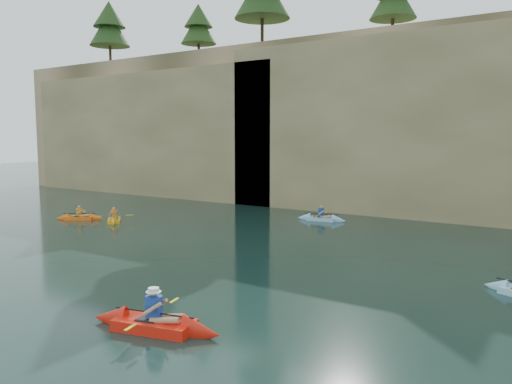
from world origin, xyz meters
The scene contains 10 objects.
ground centered at (0.00, 0.00, 0.00)m, with size 160.00×160.00×0.00m, color black.
cliff centered at (0.00, 30.00, 6.00)m, with size 70.00×16.00×12.00m, color #A18562.
cliff_slab_west centered at (-20.00, 22.60, 5.28)m, with size 26.00×2.40×10.56m, color tan.
cliff_slab_center centered at (2.00, 22.60, 5.70)m, with size 24.00×2.40×11.40m, color tan.
sea_cave_west centered at (-18.00, 21.95, 2.00)m, with size 4.50×1.00×4.00m, color black.
sea_cave_center centered at (-4.00, 21.95, 1.60)m, with size 3.50×1.00×3.20m, color black.
main_kayaker centered at (2.32, 0.84, 0.18)m, with size 3.77×2.43×1.37m.
kayaker_orange centered at (-13.64, 10.69, 0.13)m, with size 2.71×2.09×1.07m.
kayaker_yellow centered at (-11.26, 11.25, 0.14)m, with size 2.39×2.29×1.08m.
kayaker_ltblue_mid centered at (-1.52, 18.30, 0.14)m, with size 3.02×2.22×1.12m.
Camera 1 is at (11.19, -7.92, 4.89)m, focal length 35.00 mm.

